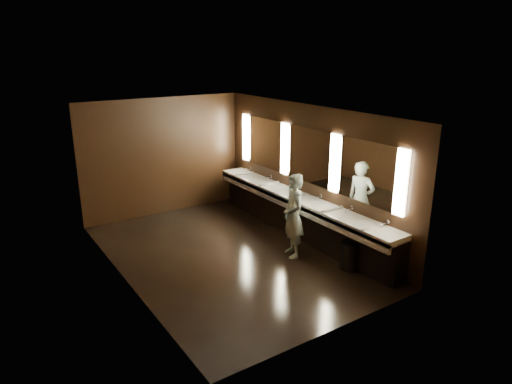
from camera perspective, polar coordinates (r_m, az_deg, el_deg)
floor at (r=9.07m, az=-3.54°, el=-7.87°), size 6.00×6.00×0.00m
ceiling at (r=8.26m, az=-3.91°, el=9.94°), size 4.00×6.00×0.02m
wall_back at (r=11.17m, az=-11.50°, el=4.36°), size 4.00×0.02×2.80m
wall_front at (r=6.30m, az=10.23°, el=-6.06°), size 4.00×0.02×2.80m
wall_left at (r=7.81m, az=-16.51°, el=-1.80°), size 0.02×6.00×2.80m
wall_right at (r=9.67m, az=6.59°, el=2.54°), size 0.02×6.00×2.80m
sink_counter at (r=9.82m, az=5.48°, el=-2.73°), size 0.55×5.40×1.01m
mirror_band at (r=9.58m, az=6.57°, el=4.55°), size 0.06×5.03×1.15m
person at (r=8.76m, az=4.69°, el=-2.97°), size 0.56×0.69×1.65m
trash_bin at (r=8.60m, az=11.63°, el=-7.81°), size 0.40×0.40×0.51m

